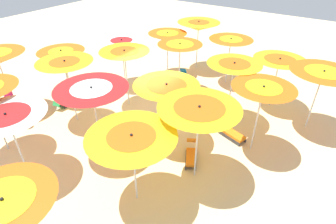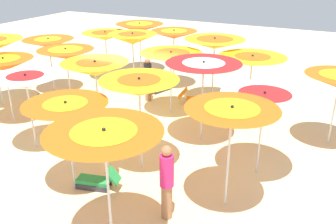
% 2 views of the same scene
% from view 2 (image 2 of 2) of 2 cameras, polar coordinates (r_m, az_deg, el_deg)
% --- Properties ---
extents(ground, '(40.61, 40.61, 0.04)m').
position_cam_2_polar(ground, '(12.60, -4.96, -1.64)').
color(ground, beige).
extents(beach_umbrella_1, '(2.23, 2.23, 2.28)m').
position_cam_2_polar(beach_umbrella_1, '(12.46, 12.98, 7.76)').
color(beach_umbrella_1, silver).
rests_on(beach_umbrella_1, ground).
extents(beach_umbrella_2, '(2.22, 2.22, 2.53)m').
position_cam_2_polar(beach_umbrella_2, '(13.71, 7.26, 10.54)').
color(beach_umbrella_2, silver).
rests_on(beach_umbrella_2, ground).
extents(beach_umbrella_3, '(1.93, 1.93, 2.47)m').
position_cam_2_polar(beach_umbrella_3, '(15.44, 0.93, 11.97)').
color(beach_umbrella_3, silver).
rests_on(beach_umbrella_3, ground).
extents(beach_umbrella_4, '(2.26, 2.26, 2.38)m').
position_cam_2_polar(beach_umbrella_4, '(17.74, -4.43, 12.99)').
color(beach_umbrella_4, silver).
rests_on(beach_umbrella_4, ground).
extents(beach_umbrella_5, '(2.12, 2.12, 2.28)m').
position_cam_2_polar(beach_umbrella_5, '(9.10, 14.75, 1.80)').
color(beach_umbrella_5, silver).
rests_on(beach_umbrella_5, ground).
extents(beach_umbrella_6, '(2.21, 2.21, 2.51)m').
position_cam_2_polar(beach_umbrella_6, '(10.59, 5.54, 6.81)').
color(beach_umbrella_6, silver).
rests_on(beach_umbrella_6, ground).
extents(beach_umbrella_7, '(2.14, 2.14, 2.29)m').
position_cam_2_polar(beach_umbrella_7, '(12.62, 0.47, 8.59)').
color(beach_umbrella_7, silver).
rests_on(beach_umbrella_7, ground).
extents(beach_umbrella_8, '(1.94, 1.94, 2.49)m').
position_cam_2_polar(beach_umbrella_8, '(14.80, -5.55, 11.29)').
color(beach_umbrella_8, silver).
rests_on(beach_umbrella_8, ground).
extents(beach_umbrella_9, '(2.05, 2.05, 2.18)m').
position_cam_2_polar(beach_umbrella_9, '(16.89, -9.75, 11.59)').
color(beach_umbrella_9, silver).
rests_on(beach_umbrella_9, ground).
extents(beach_umbrella_10, '(1.97, 1.97, 2.46)m').
position_cam_2_polar(beach_umbrella_10, '(7.61, 9.88, -0.54)').
color(beach_umbrella_10, silver).
rests_on(beach_umbrella_10, ground).
extents(beach_umbrella_11, '(1.99, 1.99, 2.54)m').
position_cam_2_polar(beach_umbrella_11, '(9.03, -4.49, 3.87)').
color(beach_umbrella_11, silver).
rests_on(beach_umbrella_11, ground).
extents(beach_umbrella_12, '(1.98, 1.98, 2.49)m').
position_cam_2_polar(beach_umbrella_12, '(10.91, -11.27, 6.62)').
color(beach_umbrella_12, silver).
rests_on(beach_umbrella_12, ground).
extents(beach_umbrella_13, '(1.94, 1.94, 2.37)m').
position_cam_2_polar(beach_umbrella_13, '(13.18, -15.62, 8.72)').
color(beach_umbrella_13, silver).
rests_on(beach_umbrella_13, ground).
extents(beach_umbrella_14, '(2.02, 2.02, 2.26)m').
position_cam_2_polar(beach_umbrella_14, '(15.66, -18.11, 10.18)').
color(beach_umbrella_14, silver).
rests_on(beach_umbrella_14, ground).
extents(beach_umbrella_15, '(2.08, 2.08, 2.56)m').
position_cam_2_polar(beach_umbrella_15, '(6.42, -9.85, -4.56)').
color(beach_umbrella_15, silver).
rests_on(beach_umbrella_15, ground).
extents(beach_umbrella_16, '(1.91, 1.91, 2.29)m').
position_cam_2_polar(beach_umbrella_16, '(8.51, -15.58, 0.17)').
color(beach_umbrella_16, silver).
rests_on(beach_umbrella_16, ground).
extents(beach_umbrella_17, '(1.93, 1.93, 2.28)m').
position_cam_2_polar(beach_umbrella_17, '(10.89, -21.26, 4.42)').
color(beach_umbrella_17, silver).
rests_on(beach_umbrella_17, ground).
extents(beach_umbrella_18, '(1.91, 1.91, 2.25)m').
position_cam_2_polar(beach_umbrella_18, '(13.14, -24.22, 6.76)').
color(beach_umbrella_18, silver).
rests_on(beach_umbrella_18, ground).
extents(lounger_0, '(1.37, 0.77, 0.66)m').
position_cam_2_polar(lounger_0, '(15.33, -1.43, 3.97)').
color(lounger_0, '#333338').
rests_on(lounger_0, ground).
extents(lounger_1, '(0.72, 1.25, 0.62)m').
position_cam_2_polar(lounger_1, '(14.06, -18.35, 0.93)').
color(lounger_1, olive).
rests_on(lounger_1, ground).
extents(lounger_2, '(0.60, 1.14, 0.59)m').
position_cam_2_polar(lounger_2, '(9.24, -11.03, -10.42)').
color(lounger_2, '#333338').
rests_on(lounger_2, ground).
extents(lounger_3, '(0.84, 1.16, 0.63)m').
position_cam_2_polar(lounger_3, '(14.10, 4.17, 2.17)').
color(lounger_3, '#333338').
rests_on(lounger_3, ground).
extents(beachgoer_0, '(0.30, 0.30, 1.71)m').
position_cam_2_polar(beachgoer_0, '(14.14, -3.15, 5.20)').
color(beachgoer_0, '#A3704C').
rests_on(beachgoer_0, ground).
extents(beachgoer_1, '(0.30, 0.30, 1.75)m').
position_cam_2_polar(beachgoer_1, '(7.76, -0.20, -10.73)').
color(beachgoer_1, '#A3704C').
rests_on(beachgoer_1, ground).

